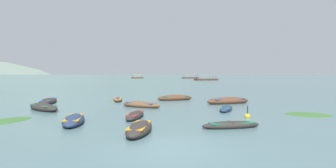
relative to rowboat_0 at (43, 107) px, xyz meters
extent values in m
plane|color=slate|center=(9.93, 1490.10, -0.20)|extent=(6000.00, 6000.00, 0.00)
cone|color=slate|center=(-775.28, 1562.58, 267.76)|extent=(1326.68, 1326.68, 535.93)
cone|color=#56665B|center=(-178.83, 1610.96, 207.11)|extent=(1003.19, 1003.19, 414.63)
ellipsoid|color=#2D2826|center=(0.00, 0.00, -0.01)|extent=(3.90, 3.54, 0.65)
cube|color=#197A56|center=(0.00, 0.00, 0.19)|extent=(2.81, 2.55, 0.05)
cube|color=#2D2826|center=(0.00, 0.00, 0.24)|extent=(0.61, 0.70, 0.04)
ellipsoid|color=brown|center=(10.32, 7.47, 0.01)|extent=(4.07, 2.48, 0.71)
cube|color=#197A56|center=(10.32, 7.47, 0.23)|extent=(2.93, 1.79, 0.05)
cube|color=brown|center=(10.32, 7.47, 0.28)|extent=(0.36, 0.83, 0.04)
ellipsoid|color=brown|center=(7.39, 1.89, -0.02)|extent=(3.81, 2.69, 0.60)
cube|color=#28519E|center=(7.39, 1.89, 0.16)|extent=(2.75, 1.93, 0.05)
cube|color=brown|center=(7.39, 1.89, 0.21)|extent=(0.43, 0.78, 0.04)
ellipsoid|color=#2D2826|center=(13.09, -6.13, -0.08)|extent=(3.25, 1.44, 0.43)
cube|color=#197A56|center=(13.09, -6.13, 0.05)|extent=(2.34, 1.04, 0.05)
cube|color=#2D2826|center=(13.09, -6.13, 0.10)|extent=(0.19, 0.56, 0.04)
ellipsoid|color=#2D2826|center=(8.47, -7.31, -0.02)|extent=(1.35, 3.24, 0.61)
cube|color=orange|center=(8.47, -7.31, 0.16)|extent=(0.97, 2.33, 0.05)
cube|color=#2D2826|center=(8.47, -7.31, 0.21)|extent=(0.73, 0.15, 0.04)
ellipsoid|color=navy|center=(4.43, -5.12, -0.03)|extent=(1.95, 3.63, 0.57)
cube|color=orange|center=(4.43, -5.12, 0.14)|extent=(1.40, 2.62, 0.05)
cube|color=navy|center=(4.43, -5.12, 0.19)|extent=(0.77, 0.27, 0.04)
ellipsoid|color=#2D2826|center=(-1.85, 4.43, -0.03)|extent=(2.35, 4.73, 0.58)
cube|color=#28519E|center=(-1.85, 4.43, 0.14)|extent=(1.69, 3.40, 0.05)
cube|color=#2D2826|center=(-1.85, 4.43, 0.19)|extent=(0.84, 0.29, 0.04)
ellipsoid|color=brown|center=(4.35, 6.57, -0.07)|extent=(1.60, 3.30, 0.45)
cube|color=#B7B2A3|center=(4.35, 6.57, 0.07)|extent=(1.15, 2.38, 0.05)
cube|color=brown|center=(4.35, 6.57, 0.12)|extent=(0.60, 0.22, 0.04)
ellipsoid|color=brown|center=(15.33, 4.49, 0.02)|extent=(4.65, 2.85, 0.76)
cube|color=#28519E|center=(15.33, 4.49, 0.25)|extent=(3.35, 2.05, 0.05)
cube|color=brown|center=(15.33, 4.49, 0.30)|extent=(0.40, 0.88, 0.04)
ellipsoid|color=#2D2826|center=(7.65, -3.29, -0.06)|extent=(1.19, 3.12, 0.47)
cube|color=#B22D28|center=(7.65, -3.29, 0.08)|extent=(0.86, 2.25, 0.05)
cube|color=#2D2826|center=(7.65, -3.29, 0.13)|extent=(0.60, 0.14, 0.04)
ellipsoid|color=navy|center=(14.18, 0.06, -0.07)|extent=(1.87, 3.17, 0.43)
cube|color=#197A56|center=(14.18, 0.06, 0.06)|extent=(1.34, 2.28, 0.05)
cube|color=navy|center=(14.18, 0.06, 0.11)|extent=(0.57, 0.28, 0.04)
cube|color=#4C3323|center=(20.77, 131.26, 0.07)|extent=(10.07, 4.04, 0.90)
cylinder|color=#4C4742|center=(24.36, 132.80, 1.19)|extent=(0.10, 0.10, 1.80)
cylinder|color=#4C4742|center=(24.60, 130.50, 1.19)|extent=(0.10, 0.10, 1.80)
cylinder|color=#4C4742|center=(16.94, 132.02, 1.19)|extent=(0.10, 0.10, 1.80)
cylinder|color=#4C4742|center=(17.18, 129.73, 1.19)|extent=(0.10, 0.10, 1.80)
cube|color=#9E998E|center=(20.77, 131.26, 2.09)|extent=(8.46, 3.39, 0.12)
cube|color=#4C3323|center=(24.69, 88.29, 0.07)|extent=(10.57, 6.14, 0.90)
cylinder|color=#4C4742|center=(27.96, 90.62, 1.19)|extent=(0.10, 0.10, 1.80)
cylinder|color=#4C4742|center=(28.70, 88.21, 1.19)|extent=(0.10, 0.10, 1.80)
cylinder|color=#4C4742|center=(20.67, 88.36, 1.19)|extent=(0.10, 0.10, 1.80)
cylinder|color=#4C4742|center=(21.41, 85.96, 1.19)|extent=(0.10, 0.10, 1.80)
cube|color=#9E998E|center=(24.69, 88.29, 2.09)|extent=(8.88, 5.15, 0.12)
cube|color=brown|center=(-11.56, 133.58, 0.07)|extent=(7.73, 5.14, 0.90)
cylinder|color=#4C4742|center=(-13.76, 131.62, 1.19)|extent=(0.10, 0.10, 1.80)
cylinder|color=#4C4742|center=(-14.50, 133.48, 1.19)|extent=(0.10, 0.10, 1.80)
cylinder|color=#4C4742|center=(-8.63, 133.67, 1.19)|extent=(0.10, 0.10, 1.80)
cylinder|color=#4C4742|center=(-9.37, 135.53, 1.19)|extent=(0.10, 0.10, 1.80)
cube|color=beige|center=(-11.56, 133.58, 2.09)|extent=(6.50, 4.32, 0.12)
sphere|color=yellow|center=(14.88, -3.08, -0.13)|extent=(0.37, 0.37, 0.37)
cylinder|color=black|center=(14.88, -3.08, 0.21)|extent=(0.06, 0.06, 0.69)
ellipsoid|color=#38662D|center=(19.37, -1.97, -0.20)|extent=(3.31, 2.61, 0.14)
ellipsoid|color=#477033|center=(4.10, 6.06, -0.20)|extent=(1.65, 1.18, 0.14)
ellipsoid|color=#38662D|center=(0.15, -4.56, -0.20)|extent=(2.83, 3.53, 0.14)
ellipsoid|color=#2D5628|center=(-2.24, 4.11, -0.20)|extent=(2.58, 3.50, 0.14)
camera|label=1|loc=(10.04, -18.98, 2.60)|focal=26.48mm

